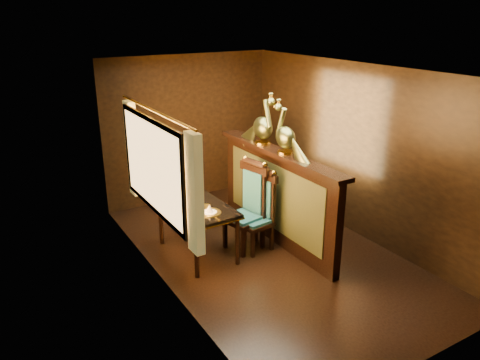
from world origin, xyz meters
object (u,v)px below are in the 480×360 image
at_px(chair_right, 250,202).
at_px(peacock_right, 263,118).
at_px(dining_table, 196,210).
at_px(peacock_left, 286,128).
at_px(chair_left, 261,207).

bearing_deg(chair_right, peacock_right, 27.10).
height_order(dining_table, peacock_left, peacock_left).
distance_m(dining_table, chair_left, 0.89).
bearing_deg(chair_left, peacock_right, 48.10).
xyz_separation_m(chair_right, peacock_left, (0.41, -0.21, 1.05)).
xyz_separation_m(dining_table, chair_right, (0.75, -0.17, 0.01)).
bearing_deg(chair_right, peacock_left, -38.84).
height_order(chair_left, chair_right, chair_right).
xyz_separation_m(dining_table, peacock_right, (1.16, 0.16, 1.09)).
distance_m(chair_right, peacock_right, 1.20).
bearing_deg(peacock_left, chair_right, 152.86).
distance_m(dining_table, chair_right, 0.77).
xyz_separation_m(chair_left, chair_right, (-0.10, 0.11, 0.05)).
relative_size(dining_table, chair_right, 0.97).
relative_size(dining_table, peacock_left, 1.76).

